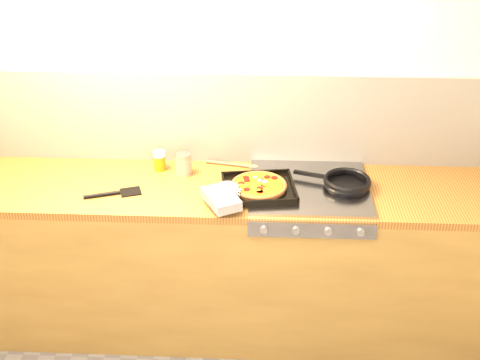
# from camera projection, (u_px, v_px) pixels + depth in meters

# --- Properties ---
(room_shell) EXTENTS (3.20, 3.20, 3.20)m
(room_shell) POSITION_uv_depth(u_px,v_px,m) (224.00, 119.00, 3.20)
(room_shell) COLOR white
(room_shell) RESTS_ON ground
(counter_run) EXTENTS (3.20, 0.62, 0.90)m
(counter_run) POSITION_uv_depth(u_px,v_px,m) (222.00, 258.00, 3.28)
(counter_run) COLOR olive
(counter_run) RESTS_ON ground
(stovetop) EXTENTS (0.60, 0.56, 0.02)m
(stovetop) POSITION_uv_depth(u_px,v_px,m) (309.00, 187.00, 3.05)
(stovetop) COLOR #94959A
(stovetop) RESTS_ON counter_run
(pizza_on_tray) EXTENTS (0.48, 0.46, 0.06)m
(pizza_on_tray) POSITION_uv_depth(u_px,v_px,m) (248.00, 189.00, 2.96)
(pizza_on_tray) COLOR black
(pizza_on_tray) RESTS_ON stovetop
(frying_pan) EXTENTS (0.42, 0.30, 0.04)m
(frying_pan) POSITION_uv_depth(u_px,v_px,m) (346.00, 182.00, 3.03)
(frying_pan) COLOR black
(frying_pan) RESTS_ON stovetop
(tomato_can) EXTENTS (0.11, 0.11, 0.12)m
(tomato_can) POSITION_uv_depth(u_px,v_px,m) (184.00, 164.00, 3.16)
(tomato_can) COLOR #981C0C
(tomato_can) RESTS_ON counter_run
(juice_glass) EXTENTS (0.08, 0.08, 0.11)m
(juice_glass) POSITION_uv_depth(u_px,v_px,m) (160.00, 160.00, 3.20)
(juice_glass) COLOR orange
(juice_glass) RESTS_ON counter_run
(wooden_spoon) EXTENTS (0.30, 0.09, 0.02)m
(wooden_spoon) POSITION_uv_depth(u_px,v_px,m) (237.00, 165.00, 3.25)
(wooden_spoon) COLOR #A16A44
(wooden_spoon) RESTS_ON counter_run
(black_spatula) EXTENTS (0.28, 0.14, 0.02)m
(black_spatula) POSITION_uv_depth(u_px,v_px,m) (114.00, 193.00, 2.99)
(black_spatula) COLOR black
(black_spatula) RESTS_ON counter_run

